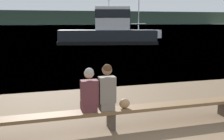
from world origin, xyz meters
name	(u,v)px	position (x,y,z in m)	size (l,w,h in m)	color
water_surface	(33,26)	(0.00, 126.88, 0.00)	(240.00, 240.00, 0.00)	#386084
far_shoreline	(31,18)	(0.00, 173.53, 4.12)	(600.00, 12.00, 8.24)	#2D3D2D
bench_main	(111,113)	(-0.64, 2.98, 0.37)	(6.71, 0.41, 0.45)	brown
person_left	(89,92)	(-1.14, 2.99, 0.89)	(0.37, 0.41, 0.98)	#56282D
person_right	(107,89)	(-0.74, 2.98, 0.93)	(0.37, 0.41, 1.04)	#70665B
shopping_bag	(125,103)	(-0.33, 2.97, 0.57)	(0.25, 0.17, 0.22)	#9E754C
tugboat_red	(109,32)	(5.73, 25.48, 1.21)	(10.58, 5.09, 6.46)	black
moored_sailboat	(140,34)	(12.34, 32.99, 0.59)	(6.46, 3.90, 7.31)	silver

